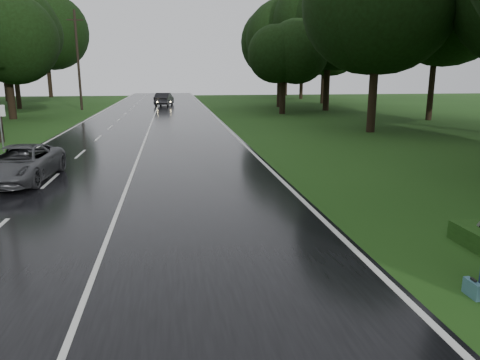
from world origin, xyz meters
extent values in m
plane|color=#1F4414|center=(0.00, 0.00, 0.00)|extent=(160.00, 160.00, 0.00)
cube|color=black|center=(0.00, 20.00, 0.02)|extent=(12.00, 140.00, 0.04)
cube|color=silver|center=(0.00, 20.00, 0.04)|extent=(0.12, 140.00, 0.01)
imported|color=#424346|center=(-4.09, 8.13, 0.71)|extent=(2.56, 4.99, 1.35)
imported|color=black|center=(0.81, 50.25, 0.86)|extent=(2.55, 5.19, 1.64)
cube|color=#427281|center=(7.10, -2.85, 0.15)|extent=(0.13, 0.44, 0.31)
camera|label=1|loc=(1.69, -9.83, 4.04)|focal=33.92mm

